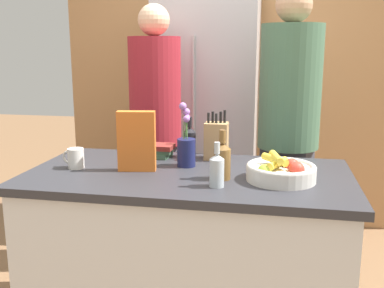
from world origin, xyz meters
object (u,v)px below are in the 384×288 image
at_px(knife_block, 216,140).
at_px(person_in_blue, 289,123).
at_px(flower_vase, 186,148).
at_px(person_at_sink, 156,123).
at_px(coffee_mug, 75,158).
at_px(refrigerator, 208,117).
at_px(cereal_box, 137,141).
at_px(book_stack, 156,150).
at_px(bottle_vinegar, 222,160).
at_px(fruit_bowl, 281,171).
at_px(bottle_wine, 217,169).
at_px(bottle_oil, 190,141).

xyz_separation_m(knife_block, person_in_blue, (0.39, 0.39, 0.04)).
distance_m(flower_vase, person_at_sink, 0.75).
height_order(knife_block, coffee_mug, knife_block).
distance_m(refrigerator, coffee_mug, 1.48).
distance_m(flower_vase, cereal_box, 0.26).
height_order(book_stack, person_in_blue, person_in_blue).
xyz_separation_m(bottle_vinegar, person_in_blue, (0.31, 0.76, 0.06)).
xyz_separation_m(fruit_bowl, bottle_wine, (-0.28, -0.14, 0.03)).
distance_m(bottle_oil, bottle_wine, 0.57).
xyz_separation_m(cereal_box, person_at_sink, (-0.12, 0.79, -0.04)).
bearing_deg(bottle_wine, bottle_oil, 113.33).
bearing_deg(book_stack, person_at_sink, 105.48).
distance_m(knife_block, flower_vase, 0.22).
height_order(bottle_oil, bottle_wine, bottle_oil).
bearing_deg(cereal_box, knife_block, 41.03).
height_order(fruit_bowl, bottle_wine, bottle_wine).
relative_size(person_at_sink, person_in_blue, 0.96).
relative_size(cereal_box, book_stack, 1.47).
bearing_deg(book_stack, bottle_oil, 11.76).
distance_m(fruit_bowl, bottle_oil, 0.63).
bearing_deg(cereal_box, refrigerator, 84.33).
distance_m(knife_block, book_stack, 0.34).
bearing_deg(bottle_oil, knife_block, -7.93).
bearing_deg(fruit_bowl, book_stack, 153.86).
bearing_deg(bottle_wine, refrigerator, 100.31).
distance_m(book_stack, bottle_wine, 0.63).
distance_m(fruit_bowl, flower_vase, 0.51).
bearing_deg(person_at_sink, bottle_wine, -52.09).
bearing_deg(person_in_blue, refrigerator, 151.22).
relative_size(flower_vase, bottle_oil, 1.45).
distance_m(coffee_mug, bottle_wine, 0.76).
bearing_deg(fruit_bowl, knife_block, 134.56).
height_order(book_stack, bottle_vinegar, bottle_vinegar).
bearing_deg(refrigerator, book_stack, -96.35).
xyz_separation_m(bottle_oil, person_at_sink, (-0.32, 0.46, 0.02)).
xyz_separation_m(flower_vase, bottle_vinegar, (0.21, -0.20, -0.01)).
bearing_deg(fruit_bowl, refrigerator, 111.49).
bearing_deg(fruit_bowl, person_in_blue, 86.73).
bearing_deg(bottle_wine, person_in_blue, 70.11).
height_order(book_stack, person_at_sink, person_at_sink).
bearing_deg(flower_vase, bottle_vinegar, -43.06).
distance_m(refrigerator, cereal_box, 1.40).
xyz_separation_m(refrigerator, bottle_vinegar, (0.30, -1.46, 0.03)).
distance_m(cereal_box, person_at_sink, 0.80).
bearing_deg(knife_block, book_stack, -177.09).
xyz_separation_m(flower_vase, person_at_sink, (-0.35, 0.66, 0.01)).
height_order(fruit_bowl, bottle_oil, bottle_oil).
relative_size(fruit_bowl, person_at_sink, 0.18).
height_order(cereal_box, bottle_vinegar, cereal_box).
xyz_separation_m(refrigerator, flower_vase, (0.09, -1.26, 0.04)).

